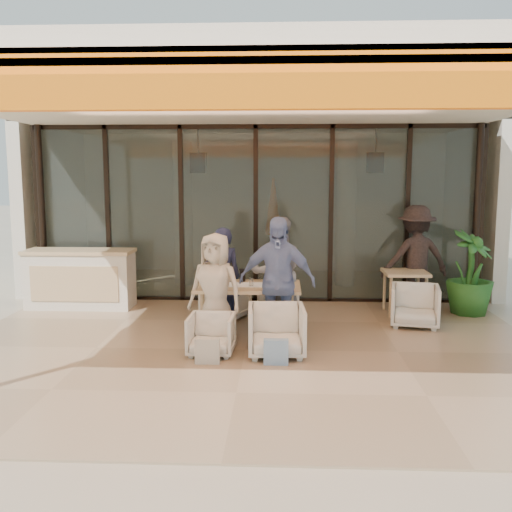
% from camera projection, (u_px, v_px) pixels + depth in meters
% --- Properties ---
extents(ground, '(70.00, 70.00, 0.00)m').
position_uv_depth(ground, '(245.00, 352.00, 7.54)').
color(ground, '#C6B293').
rests_on(ground, ground).
extents(terrace_floor, '(8.00, 6.00, 0.01)m').
position_uv_depth(terrace_floor, '(245.00, 351.00, 7.53)').
color(terrace_floor, tan).
rests_on(terrace_floor, ground).
extents(terrace_structure, '(8.00, 6.00, 3.40)m').
position_uv_depth(terrace_structure, '(243.00, 96.00, 6.81)').
color(terrace_structure, silver).
rests_on(terrace_structure, ground).
extents(glass_storefront, '(8.08, 0.10, 3.20)m').
position_uv_depth(glass_storefront, '(256.00, 215.00, 10.28)').
color(glass_storefront, '#9EADA3').
rests_on(glass_storefront, ground).
extents(interior_block, '(9.05, 3.62, 3.52)m').
position_uv_depth(interior_block, '(261.00, 179.00, 12.47)').
color(interior_block, silver).
rests_on(interior_block, ground).
extents(host_counter, '(1.85, 0.65, 1.04)m').
position_uv_depth(host_counter, '(80.00, 279.00, 9.87)').
color(host_counter, silver).
rests_on(host_counter, ground).
extents(dining_table, '(1.50, 0.90, 0.93)m').
position_uv_depth(dining_table, '(248.00, 289.00, 8.22)').
color(dining_table, '#DDC087').
rests_on(dining_table, ground).
extents(chair_far_left, '(0.82, 0.79, 0.67)m').
position_uv_depth(chair_far_left, '(226.00, 298.00, 9.22)').
color(chair_far_left, white).
rests_on(chair_far_left, ground).
extents(chair_far_right, '(0.67, 0.65, 0.59)m').
position_uv_depth(chair_far_right, '(278.00, 301.00, 9.19)').
color(chair_far_right, white).
rests_on(chair_far_right, ground).
extents(chair_near_left, '(0.60, 0.56, 0.60)m').
position_uv_depth(chair_near_left, '(211.00, 333.00, 7.34)').
color(chair_near_left, white).
rests_on(chair_near_left, ground).
extents(chair_near_right, '(0.75, 0.71, 0.74)m').
position_uv_depth(chair_near_right, '(276.00, 328.00, 7.30)').
color(chair_near_right, white).
rests_on(chair_near_right, ground).
extents(diner_navy, '(0.62, 0.47, 1.54)m').
position_uv_depth(diner_navy, '(222.00, 277.00, 8.66)').
color(diner_navy, '#1A1E3A').
rests_on(diner_navy, ground).
extents(diner_grey, '(0.94, 0.81, 1.70)m').
position_uv_depth(diner_grey, '(278.00, 273.00, 8.61)').
color(diner_grey, slate).
rests_on(diner_grey, ground).
extents(diner_cream, '(0.86, 0.68, 1.54)m').
position_uv_depth(diner_cream, '(215.00, 289.00, 7.77)').
color(diner_cream, beige).
rests_on(diner_cream, ground).
extents(diner_periwinkle, '(1.07, 0.52, 1.77)m').
position_uv_depth(diner_periwinkle, '(277.00, 281.00, 7.72)').
color(diner_periwinkle, '#6E82B7').
rests_on(diner_periwinkle, ground).
extents(tote_bag_cream, '(0.30, 0.10, 0.34)m').
position_uv_depth(tote_bag_cream, '(207.00, 352.00, 6.97)').
color(tote_bag_cream, silver).
rests_on(tote_bag_cream, ground).
extents(tote_bag_blue, '(0.30, 0.10, 0.34)m').
position_uv_depth(tote_bag_blue, '(276.00, 353.00, 6.93)').
color(tote_bag_blue, '#99BFD8').
rests_on(tote_bag_blue, ground).
extents(side_table, '(0.70, 0.70, 0.74)m').
position_uv_depth(side_table, '(405.00, 277.00, 9.40)').
color(side_table, '#DDC087').
rests_on(side_table, ground).
extents(side_chair, '(0.82, 0.79, 0.73)m').
position_uv_depth(side_chair, '(415.00, 304.00, 8.70)').
color(side_chair, white).
rests_on(side_chair, ground).
extents(standing_woman, '(1.27, 0.87, 1.81)m').
position_uv_depth(standing_woman, '(416.00, 258.00, 9.74)').
color(standing_woman, black).
rests_on(standing_woman, ground).
extents(potted_palm, '(1.11, 1.11, 1.41)m').
position_uv_depth(potted_palm, '(470.00, 273.00, 9.40)').
color(potted_palm, '#1E5919').
rests_on(potted_palm, ground).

